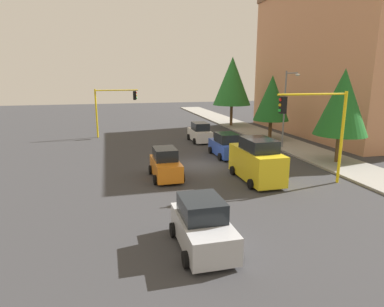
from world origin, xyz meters
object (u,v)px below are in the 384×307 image
at_px(car_silver, 202,226).
at_px(tree_roadside_near, 343,102).
at_px(traffic_signal_near_left, 318,120).
at_px(delivery_van_yellow, 257,161).
at_px(tree_roadside_mid, 272,98).
at_px(street_lamp_curbside, 287,101).
at_px(car_blue, 226,146).
at_px(tree_roadside_far, 232,81).
at_px(car_orange, 166,165).
at_px(car_white, 200,133).
at_px(traffic_signal_far_right, 114,103).

bearing_deg(car_silver, tree_roadside_near, 125.63).
height_order(traffic_signal_near_left, delivery_van_yellow, traffic_signal_near_left).
xyz_separation_m(traffic_signal_near_left, tree_roadside_mid, (-14.00, 4.30, 0.33)).
distance_m(street_lamp_curbside, car_blue, 7.16).
bearing_deg(delivery_van_yellow, car_blue, 176.77).
bearing_deg(street_lamp_curbside, delivery_van_yellow, -39.31).
distance_m(tree_roadside_far, car_orange, 24.32).
height_order(car_blue, car_silver, same).
distance_m(tree_roadside_mid, car_white, 8.17).
height_order(traffic_signal_near_left, traffic_signal_far_right, traffic_signal_near_left).
height_order(traffic_signal_far_right, tree_roadside_mid, tree_roadside_mid).
xyz_separation_m(traffic_signal_near_left, street_lamp_curbside, (-9.61, 3.50, 0.33)).
relative_size(car_blue, car_orange, 1.10).
xyz_separation_m(tree_roadside_mid, car_white, (-1.00, -7.33, -3.45)).
xyz_separation_m(street_lamp_curbside, car_white, (-5.38, -6.53, -3.45)).
bearing_deg(tree_roadside_mid, delivery_van_yellow, -30.65).
xyz_separation_m(car_blue, car_orange, (4.67, -5.90, -0.00)).
bearing_deg(delivery_van_yellow, car_orange, -109.79).
height_order(tree_roadside_far, delivery_van_yellow, tree_roadside_far).
xyz_separation_m(delivery_van_yellow, car_silver, (7.34, -5.70, -0.39)).
relative_size(traffic_signal_near_left, tree_roadside_mid, 0.86).
bearing_deg(street_lamp_curbside, traffic_signal_far_right, -125.03).
bearing_deg(car_white, car_orange, -25.88).
relative_size(street_lamp_curbside, car_blue, 1.70).
relative_size(traffic_signal_far_right, car_blue, 1.26).
relative_size(tree_roadside_mid, car_silver, 1.74).
bearing_deg(tree_roadside_mid, car_blue, -50.66).
distance_m(tree_roadside_far, tree_roadside_mid, 10.13).
bearing_deg(car_orange, tree_roadside_near, 91.53).
bearing_deg(car_orange, traffic_signal_far_right, -170.35).
height_order(street_lamp_curbside, car_orange, street_lamp_curbside).
distance_m(car_blue, car_silver, 15.25).
height_order(traffic_signal_near_left, car_orange, traffic_signal_near_left).
bearing_deg(traffic_signal_far_right, car_white, 58.87).
relative_size(delivery_van_yellow, car_orange, 1.28).
height_order(tree_roadside_far, car_blue, tree_roadside_far).
bearing_deg(traffic_signal_far_right, car_silver, 5.80).
xyz_separation_m(tree_roadside_near, car_silver, (9.68, -13.51, -3.76)).
relative_size(traffic_signal_near_left, car_white, 1.44).
relative_size(car_silver, car_white, 0.97).
relative_size(tree_roadside_mid, tree_roadside_near, 0.94).
bearing_deg(car_blue, street_lamp_curbside, 101.94).
relative_size(traffic_signal_near_left, traffic_signal_far_right, 1.09).
distance_m(tree_roadside_far, delivery_van_yellow, 23.81).
distance_m(tree_roadside_mid, car_blue, 9.61).
bearing_deg(traffic_signal_near_left, tree_roadside_near, 129.79).
height_order(street_lamp_curbside, car_silver, street_lamp_curbside).
relative_size(traffic_signal_near_left, delivery_van_yellow, 1.18).
height_order(street_lamp_curbside, tree_roadside_mid, street_lamp_curbside).
xyz_separation_m(street_lamp_curbside, tree_roadside_near, (5.61, 1.30, 0.31)).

